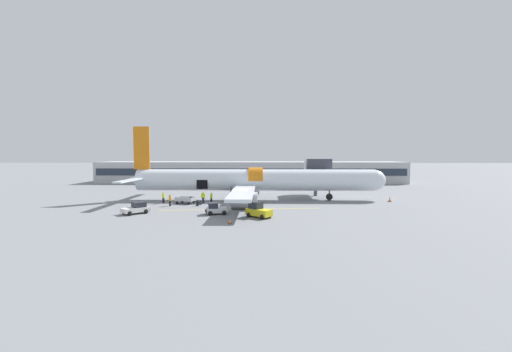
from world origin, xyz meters
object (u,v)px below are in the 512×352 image
Objects in this scene: ground_crew_supervisor at (170,200)px; airplane at (252,181)px; baggage_tug_mid at (258,211)px; baggage_tug_lead at (136,209)px; baggage_cart_loading at (187,200)px; ground_crew_loader_b at (203,197)px; ground_crew_loader_a at (163,197)px; ground_crew_driver at (211,197)px; suitcase_on_tarmac_upright at (197,204)px; suitcase_on_tarmac_spare at (200,203)px; baggage_tug_rear at (215,209)px.

airplane is at bearing 30.43° from ground_crew_supervisor.
baggage_tug_lead is at bearing 172.16° from baggage_tug_mid.
ground_crew_loader_b is (2.39, 0.34, 0.45)m from baggage_cart_loading.
airplane is at bearing 24.88° from baggage_cart_loading.
ground_crew_loader_a is (-3.57, 0.44, 0.38)m from baggage_cart_loading.
ground_crew_loader_b is at bearing -145.31° from ground_crew_driver.
baggage_tug_mid reaches higher than suitcase_on_tarmac_upright.
baggage_tug_lead is 15.16m from baggage_tug_mid.
airplane is 22.58× the size of ground_crew_loader_b.
suitcase_on_tarmac_upright is (-7.50, -6.54, -2.73)m from airplane.
baggage_cart_loading is at bearing 135.25° from baggage_tug_mid.
baggage_tug_mid is at bearing -85.36° from airplane.
ground_crew_loader_b is 1.48m from suitcase_on_tarmac_spare.
suitcase_on_tarmac_spare is at bearing 18.03° from ground_crew_supervisor.
ground_crew_supervisor is at bearing 68.81° from baggage_tug_lead.
suitcase_on_tarmac_spare is (-0.18, -1.28, -0.72)m from ground_crew_loader_b.
ground_crew_supervisor reaches higher than baggage_tug_lead.
suitcase_on_tarmac_spare is at bearing 113.05° from baggage_tug_rear.
baggage_tug_lead is 9.01m from suitcase_on_tarmac_upright.
ground_crew_supervisor reaches higher than ground_crew_driver.
ground_crew_driver is at bearing 121.72° from baggage_tug_mid.
baggage_tug_rear is 1.70× the size of ground_crew_loader_a.
ground_crew_loader_a is at bearing 166.59° from suitcase_on_tarmac_spare.
baggage_tug_rear is at bearing -70.97° from ground_crew_loader_b.
baggage_cart_loading is 4.84× the size of suitcase_on_tarmac_upright.
suitcase_on_tarmac_spare is at bearing 80.45° from suitcase_on_tarmac_upright.
suitcase_on_tarmac_upright is at bearing -138.91° from airplane.
ground_crew_loader_b is (-3.12, 9.03, 0.34)m from baggage_tug_rear.
ground_crew_loader_a reaches higher than suitcase_on_tarmac_upright.
ground_crew_driver reaches higher than baggage_tug_rear.
airplane is 10.32m from suitcase_on_tarmac_upright.
baggage_tug_mid is 5.58m from baggage_tug_rear.
ground_crew_loader_a is at bearing 179.02° from ground_crew_loader_b.
ground_crew_loader_b is (6.68, 8.91, 0.34)m from baggage_tug_lead.
baggage_cart_loading is 2.93m from suitcase_on_tarmac_upright.
airplane is 11.02× the size of baggage_cart_loading.
ground_crew_supervisor reaches higher than baggage_cart_loading.
ground_crew_driver is at bearing 101.70° from baggage_tug_rear.
ground_crew_driver is 2.02× the size of suitcase_on_tarmac_upright.
baggage_cart_loading is at bearing 156.99° from suitcase_on_tarmac_spare.
ground_crew_loader_b is 1.17× the size of ground_crew_driver.
ground_crew_loader_b is at bearing 81.14° from suitcase_on_tarmac_upright.
baggage_tug_rear is 8.44m from suitcase_on_tarmac_spare.
suitcase_on_tarmac_upright is at bearing -99.55° from suitcase_on_tarmac_spare.
airplane reaches higher than baggage_tug_mid.
suitcase_on_tarmac_spare is (4.04, 1.32, -0.59)m from ground_crew_supervisor.
suitcase_on_tarmac_spare is (-8.53, 9.70, -0.51)m from baggage_tug_mid.
baggage_tug_lead reaches higher than suitcase_on_tarmac_upright.
ground_crew_supervisor is (-11.35, -6.66, -2.23)m from airplane.
baggage_tug_rear is 1.82× the size of ground_crew_supervisor.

